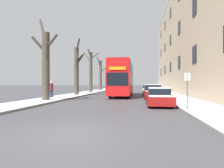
{
  "coord_description": "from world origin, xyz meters",
  "views": [
    {
      "loc": [
        2.3,
        -6.27,
        1.64
      ],
      "look_at": [
        -0.43,
        13.85,
        1.59
      ],
      "focal_mm": 32.0,
      "sensor_mm": 36.0,
      "label": 1
    }
  ],
  "objects_px": {
    "bare_tree_left_2": "(91,71)",
    "bare_tree_left_3": "(101,75)",
    "parked_car_2": "(150,91)",
    "parked_car_0": "(159,97)",
    "bare_tree_left_1": "(77,69)",
    "double_decker_bus": "(122,77)",
    "parked_car_3": "(148,89)",
    "parked_car_1": "(153,92)",
    "bare_tree_left_0": "(46,63)",
    "street_sign_post": "(187,89)",
    "pedestrian_left_sidewalk": "(51,89)"
  },
  "relations": [
    {
      "from": "bare_tree_left_2",
      "to": "bare_tree_left_3",
      "type": "bearing_deg",
      "value": 90.28
    },
    {
      "from": "bare_tree_left_1",
      "to": "parked_car_3",
      "type": "xyz_separation_m",
      "value": [
        9.79,
        6.42,
        -2.86
      ]
    },
    {
      "from": "double_decker_bus",
      "to": "parked_car_3",
      "type": "height_order",
      "value": "double_decker_bus"
    },
    {
      "from": "bare_tree_left_3",
      "to": "parked_car_0",
      "type": "xyz_separation_m",
      "value": [
        9.88,
        -28.36,
        -2.92
      ]
    },
    {
      "from": "double_decker_bus",
      "to": "bare_tree_left_2",
      "type": "bearing_deg",
      "value": 126.61
    },
    {
      "from": "bare_tree_left_2",
      "to": "pedestrian_left_sidewalk",
      "type": "distance_m",
      "value": 14.3
    },
    {
      "from": "bare_tree_left_0",
      "to": "bare_tree_left_1",
      "type": "height_order",
      "value": "bare_tree_left_0"
    },
    {
      "from": "bare_tree_left_3",
      "to": "parked_car_2",
      "type": "height_order",
      "value": "bare_tree_left_3"
    },
    {
      "from": "pedestrian_left_sidewalk",
      "to": "bare_tree_left_1",
      "type": "bearing_deg",
      "value": -134.71
    },
    {
      "from": "bare_tree_left_1",
      "to": "parked_car_2",
      "type": "distance_m",
      "value": 10.25
    },
    {
      "from": "bare_tree_left_2",
      "to": "parked_car_3",
      "type": "relative_size",
      "value": 1.81
    },
    {
      "from": "bare_tree_left_2",
      "to": "bare_tree_left_3",
      "type": "xyz_separation_m",
      "value": [
        -0.05,
        9.25,
        -0.31
      ]
    },
    {
      "from": "parked_car_3",
      "to": "double_decker_bus",
      "type": "bearing_deg",
      "value": -118.47
    },
    {
      "from": "bare_tree_left_0",
      "to": "pedestrian_left_sidewalk",
      "type": "height_order",
      "value": "bare_tree_left_0"
    },
    {
      "from": "bare_tree_left_2",
      "to": "parked_car_0",
      "type": "bearing_deg",
      "value": -62.76
    },
    {
      "from": "parked_car_1",
      "to": "parked_car_2",
      "type": "distance_m",
      "value": 5.42
    },
    {
      "from": "bare_tree_left_1",
      "to": "bare_tree_left_2",
      "type": "height_order",
      "value": "bare_tree_left_2"
    },
    {
      "from": "bare_tree_left_3",
      "to": "parked_car_2",
      "type": "xyz_separation_m",
      "value": [
        9.88,
        -16.33,
        -2.89
      ]
    },
    {
      "from": "parked_car_0",
      "to": "bare_tree_left_1",
      "type": "bearing_deg",
      "value": 131.61
    },
    {
      "from": "parked_car_2",
      "to": "street_sign_post",
      "type": "xyz_separation_m",
      "value": [
        1.35,
        -14.92,
        0.66
      ]
    },
    {
      "from": "bare_tree_left_2",
      "to": "parked_car_0",
      "type": "relative_size",
      "value": 1.77
    },
    {
      "from": "bare_tree_left_2",
      "to": "double_decker_bus",
      "type": "distance_m",
      "value": 10.51
    },
    {
      "from": "parked_car_1",
      "to": "parked_car_2",
      "type": "xyz_separation_m",
      "value": [
        0.0,
        5.42,
        -0.05
      ]
    },
    {
      "from": "bare_tree_left_2",
      "to": "parked_car_0",
      "type": "distance_m",
      "value": 21.74
    },
    {
      "from": "bare_tree_left_3",
      "to": "double_decker_bus",
      "type": "height_order",
      "value": "bare_tree_left_3"
    },
    {
      "from": "bare_tree_left_3",
      "to": "parked_car_0",
      "type": "relative_size",
      "value": 1.75
    },
    {
      "from": "bare_tree_left_0",
      "to": "street_sign_post",
      "type": "bearing_deg",
      "value": -23.83
    },
    {
      "from": "parked_car_0",
      "to": "street_sign_post",
      "type": "xyz_separation_m",
      "value": [
        1.35,
        -2.88,
        0.69
      ]
    },
    {
      "from": "parked_car_1",
      "to": "parked_car_3",
      "type": "bearing_deg",
      "value": 90.0
    },
    {
      "from": "parked_car_0",
      "to": "parked_car_2",
      "type": "distance_m",
      "value": 12.04
    },
    {
      "from": "bare_tree_left_0",
      "to": "bare_tree_left_2",
      "type": "relative_size",
      "value": 1.03
    },
    {
      "from": "parked_car_1",
      "to": "parked_car_3",
      "type": "relative_size",
      "value": 1.1
    },
    {
      "from": "parked_car_0",
      "to": "street_sign_post",
      "type": "height_order",
      "value": "street_sign_post"
    },
    {
      "from": "double_decker_bus",
      "to": "parked_car_0",
      "type": "height_order",
      "value": "double_decker_bus"
    },
    {
      "from": "parked_car_2",
      "to": "bare_tree_left_2",
      "type": "bearing_deg",
      "value": 144.27
    },
    {
      "from": "bare_tree_left_2",
      "to": "bare_tree_left_1",
      "type": "bearing_deg",
      "value": -89.65
    },
    {
      "from": "parked_car_3",
      "to": "bare_tree_left_3",
      "type": "bearing_deg",
      "value": 132.14
    },
    {
      "from": "bare_tree_left_3",
      "to": "pedestrian_left_sidewalk",
      "type": "distance_m",
      "value": 23.39
    },
    {
      "from": "parked_car_0",
      "to": "parked_car_2",
      "type": "relative_size",
      "value": 1.01
    },
    {
      "from": "bare_tree_left_0",
      "to": "parked_car_3",
      "type": "relative_size",
      "value": 1.87
    },
    {
      "from": "double_decker_bus",
      "to": "pedestrian_left_sidewalk",
      "type": "xyz_separation_m",
      "value": [
        -7.06,
        -5.63,
        -1.43
      ]
    },
    {
      "from": "double_decker_bus",
      "to": "parked_car_3",
      "type": "xyz_separation_m",
      "value": [
        3.63,
        6.69,
        -1.77
      ]
    },
    {
      "from": "parked_car_0",
      "to": "street_sign_post",
      "type": "relative_size",
      "value": 1.86
    },
    {
      "from": "bare_tree_left_1",
      "to": "bare_tree_left_2",
      "type": "bearing_deg",
      "value": 90.35
    },
    {
      "from": "bare_tree_left_2",
      "to": "parked_car_2",
      "type": "height_order",
      "value": "bare_tree_left_2"
    },
    {
      "from": "bare_tree_left_0",
      "to": "bare_tree_left_2",
      "type": "xyz_separation_m",
      "value": [
        -0.01,
        17.06,
        0.41
      ]
    },
    {
      "from": "bare_tree_left_1",
      "to": "double_decker_bus",
      "type": "xyz_separation_m",
      "value": [
        6.16,
        -0.27,
        -1.09
      ]
    },
    {
      "from": "parked_car_1",
      "to": "parked_car_3",
      "type": "xyz_separation_m",
      "value": [
        0.0,
        10.83,
        -0.02
      ]
    },
    {
      "from": "parked_car_3",
      "to": "pedestrian_left_sidewalk",
      "type": "height_order",
      "value": "pedestrian_left_sidewalk"
    },
    {
      "from": "bare_tree_left_0",
      "to": "parked_car_0",
      "type": "relative_size",
      "value": 1.83
    }
  ]
}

